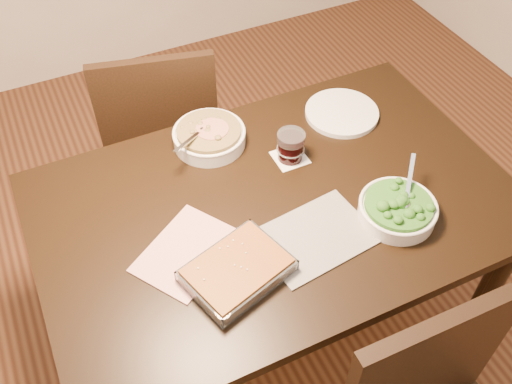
{
  "coord_description": "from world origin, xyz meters",
  "views": [
    {
      "loc": [
        -0.53,
        -0.98,
        2.01
      ],
      "look_at": [
        -0.06,
        0.02,
        0.8
      ],
      "focal_mm": 40.0,
      "sensor_mm": 36.0,
      "label": 1
    }
  ],
  "objects_px": {
    "stew_bowl": "(209,136)",
    "dinner_plate": "(342,113)",
    "table": "(276,222)",
    "broccoli_bowl": "(398,209)",
    "wine_tumbler": "(291,145)",
    "chair_far": "(161,130)",
    "baking_dish": "(237,271)"
  },
  "relations": [
    {
      "from": "broccoli_bowl",
      "to": "dinner_plate",
      "type": "relative_size",
      "value": 0.9
    },
    {
      "from": "broccoli_bowl",
      "to": "baking_dish",
      "type": "relative_size",
      "value": 0.73
    },
    {
      "from": "table",
      "to": "stew_bowl",
      "type": "distance_m",
      "value": 0.35
    },
    {
      "from": "chair_far",
      "to": "table",
      "type": "bearing_deg",
      "value": 114.65
    },
    {
      "from": "baking_dish",
      "to": "wine_tumbler",
      "type": "relative_size",
      "value": 3.19
    },
    {
      "from": "wine_tumbler",
      "to": "dinner_plate",
      "type": "bearing_deg",
      "value": 23.59
    },
    {
      "from": "table",
      "to": "broccoli_bowl",
      "type": "relative_size",
      "value": 6.2
    },
    {
      "from": "wine_tumbler",
      "to": "table",
      "type": "bearing_deg",
      "value": -129.56
    },
    {
      "from": "wine_tumbler",
      "to": "broccoli_bowl",
      "type": "bearing_deg",
      "value": -64.36
    },
    {
      "from": "stew_bowl",
      "to": "broccoli_bowl",
      "type": "relative_size",
      "value": 1.04
    },
    {
      "from": "table",
      "to": "dinner_plate",
      "type": "distance_m",
      "value": 0.47
    },
    {
      "from": "broccoli_bowl",
      "to": "chair_far",
      "type": "distance_m",
      "value": 1.05
    },
    {
      "from": "wine_tumbler",
      "to": "dinner_plate",
      "type": "distance_m",
      "value": 0.28
    },
    {
      "from": "table",
      "to": "broccoli_bowl",
      "type": "bearing_deg",
      "value": -34.46
    },
    {
      "from": "chair_far",
      "to": "baking_dish",
      "type": "bearing_deg",
      "value": 99.13
    },
    {
      "from": "baking_dish",
      "to": "dinner_plate",
      "type": "relative_size",
      "value": 1.24
    },
    {
      "from": "baking_dish",
      "to": "chair_far",
      "type": "xyz_separation_m",
      "value": [
        0.07,
        0.91,
        -0.26
      ]
    },
    {
      "from": "table",
      "to": "chair_far",
      "type": "xyz_separation_m",
      "value": [
        -0.14,
        0.72,
        -0.14
      ]
    },
    {
      "from": "table",
      "to": "broccoli_bowl",
      "type": "xyz_separation_m",
      "value": [
        0.29,
        -0.2,
        0.13
      ]
    },
    {
      "from": "wine_tumbler",
      "to": "chair_far",
      "type": "relative_size",
      "value": 0.11
    },
    {
      "from": "wine_tumbler",
      "to": "baking_dish",
      "type": "bearing_deg",
      "value": -134.59
    },
    {
      "from": "stew_bowl",
      "to": "baking_dish",
      "type": "height_order",
      "value": "stew_bowl"
    },
    {
      "from": "broccoli_bowl",
      "to": "baking_dish",
      "type": "bearing_deg",
      "value": 179.24
    },
    {
      "from": "chair_far",
      "to": "wine_tumbler",
      "type": "bearing_deg",
      "value": 128.22
    },
    {
      "from": "dinner_plate",
      "to": "table",
      "type": "bearing_deg",
      "value": -145.6
    },
    {
      "from": "broccoli_bowl",
      "to": "chair_far",
      "type": "height_order",
      "value": "chair_far"
    },
    {
      "from": "stew_bowl",
      "to": "baking_dish",
      "type": "relative_size",
      "value": 0.76
    },
    {
      "from": "wine_tumbler",
      "to": "dinner_plate",
      "type": "xyz_separation_m",
      "value": [
        0.26,
        0.11,
        -0.04
      ]
    },
    {
      "from": "table",
      "to": "chair_far",
      "type": "bearing_deg",
      "value": 101.32
    },
    {
      "from": "table",
      "to": "stew_bowl",
      "type": "relative_size",
      "value": 5.94
    },
    {
      "from": "broccoli_bowl",
      "to": "wine_tumbler",
      "type": "xyz_separation_m",
      "value": [
        -0.17,
        0.34,
        0.02
      ]
    },
    {
      "from": "stew_bowl",
      "to": "dinner_plate",
      "type": "xyz_separation_m",
      "value": [
        0.46,
        -0.06,
        -0.02
      ]
    }
  ]
}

